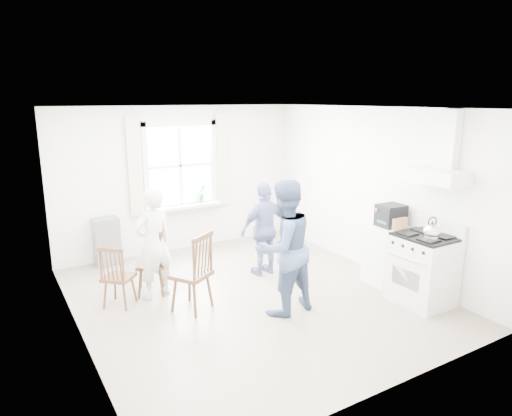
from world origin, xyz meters
The scene contains 16 objects.
room_shell centered at (0.00, 0.00, 1.30)m, with size 4.62×5.12×2.64m.
window_assembly centered at (0.00, 2.45, 1.46)m, with size 1.88×0.24×1.70m.
range_hood centered at (2.07, -1.35, 1.90)m, with size 0.45×0.76×0.94m.
shelf_unit centered at (-1.40, 2.33, 0.40)m, with size 0.40×0.30×0.80m, color slate.
gas_stove centered at (1.91, -1.35, 0.48)m, with size 0.68×0.76×1.12m.
kettle centered at (1.83, -1.50, 1.05)m, with size 0.22×0.22×0.31m.
low_cabinet centered at (1.98, -0.65, 0.45)m, with size 0.50×0.55×0.90m, color silver.
stereo_stack centered at (1.99, -0.66, 1.06)m, with size 0.38×0.35×0.32m.
cardboard_box centered at (1.99, -0.78, 0.98)m, with size 0.25×0.18×0.16m, color tan.
windsor_chair_a centered at (-0.79, -0.04, 0.65)m, with size 0.61×0.61×1.07m.
windsor_chair_b centered at (-1.70, 0.60, 0.53)m, with size 0.51×0.51×0.87m.
windsor_chair_c centered at (-1.05, 0.81, 0.58)m, with size 0.51×0.52×0.96m.
person_left centered at (-1.14, 0.68, 0.78)m, with size 0.57×0.57×1.57m, color silver.
person_mid centered at (0.14, -0.62, 0.87)m, with size 0.85×0.85×1.75m, color #42557B.
person_right centered at (0.64, 0.63, 0.74)m, with size 0.86×0.86×1.47m, color navy.
potted_plant centered at (0.34, 2.36, 1.02)m, with size 0.19×0.19×0.35m, color #316F3A.
Camera 1 is at (-2.99, -5.15, 2.72)m, focal length 32.00 mm.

